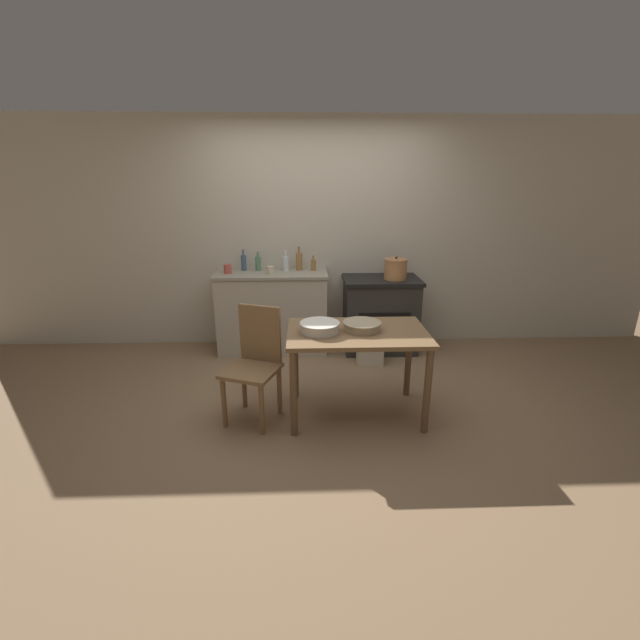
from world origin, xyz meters
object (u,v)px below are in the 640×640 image
(bottle_center_left, at_px, (313,265))
(flour_sack, at_px, (370,349))
(stock_pot, at_px, (396,269))
(mixing_bowl_large, at_px, (320,327))
(mixing_bowl_small, at_px, (362,325))
(chair, at_px, (255,361))
(bottle_mid_left, at_px, (299,261))
(bottle_far_left, at_px, (286,263))
(bottle_left, at_px, (258,263))
(stove, at_px, (380,314))
(bottle_center, at_px, (244,262))
(cup_center_right, at_px, (228,269))
(work_table, at_px, (357,343))
(cup_mid_right, at_px, (270,270))

(bottle_center_left, bearing_deg, flour_sack, -42.05)
(stock_pot, xyz_separation_m, mixing_bowl_large, (-0.88, -1.40, -0.17))
(mixing_bowl_small, bearing_deg, chair, -177.85)
(mixing_bowl_large, height_order, bottle_mid_left, bottle_mid_left)
(bottle_far_left, relative_size, bottle_left, 1.07)
(flour_sack, bearing_deg, mixing_bowl_small, -103.20)
(bottle_far_left, bearing_deg, stove, -6.07)
(stove, xyz_separation_m, mixing_bowl_small, (-0.40, -1.42, 0.35))
(bottle_center, bearing_deg, bottle_center_left, -2.79)
(cup_center_right, bearing_deg, bottle_far_left, 10.68)
(work_table, relative_size, bottle_far_left, 4.94)
(flour_sack, xyz_separation_m, mixing_bowl_small, (-0.23, -0.99, 0.61))
(bottle_left, bearing_deg, stock_pot, -7.42)
(cup_center_right, bearing_deg, chair, -73.40)
(stock_pot, distance_m, mixing_bowl_small, 1.47)
(mixing_bowl_large, distance_m, bottle_mid_left, 1.62)
(stove, height_order, mixing_bowl_small, stove)
(chair, bearing_deg, stove, 69.72)
(work_table, height_order, cup_mid_right, cup_mid_right)
(bottle_left, height_order, bottle_center_left, bottle_left)
(flour_sack, xyz_separation_m, stock_pot, (0.31, 0.36, 0.78))
(mixing_bowl_small, bearing_deg, bottle_left, 122.12)
(bottle_mid_left, bearing_deg, mixing_bowl_large, -83.71)
(chair, bearing_deg, mixing_bowl_small, 22.99)
(bottle_far_left, distance_m, bottle_mid_left, 0.15)
(bottle_far_left, distance_m, cup_center_right, 0.64)
(bottle_mid_left, distance_m, bottle_center, 0.62)
(cup_mid_right, bearing_deg, bottle_center_left, 20.16)
(bottle_mid_left, xyz_separation_m, cup_mid_right, (-0.31, -0.20, -0.06))
(bottle_far_left, bearing_deg, stock_pot, -8.22)
(work_table, distance_m, bottle_far_left, 1.71)
(stove, bearing_deg, chair, -131.12)
(mixing_bowl_large, height_order, mixing_bowl_small, mixing_bowl_large)
(bottle_far_left, distance_m, bottle_left, 0.31)
(stove, xyz_separation_m, work_table, (-0.44, -1.44, 0.21))
(flour_sack, bearing_deg, cup_mid_right, 161.25)
(mixing_bowl_large, relative_size, bottle_mid_left, 1.20)
(chair, distance_m, mixing_bowl_large, 0.60)
(flour_sack, height_order, bottle_center_left, bottle_center_left)
(bottle_center_left, bearing_deg, cup_mid_right, -159.84)
(chair, height_order, bottle_far_left, bottle_far_left)
(mixing_bowl_small, xyz_separation_m, bottle_center, (-1.14, 1.56, 0.22))
(cup_mid_right, bearing_deg, cup_center_right, 172.74)
(mixing_bowl_small, xyz_separation_m, bottle_far_left, (-0.67, 1.53, 0.22))
(bottle_far_left, relative_size, bottle_center_left, 1.34)
(bottle_center, bearing_deg, mixing_bowl_small, -53.94)
(bottle_far_left, distance_m, bottle_center_left, 0.31)
(chair, distance_m, flour_sack, 1.53)
(work_table, xyz_separation_m, bottle_center, (-1.10, 1.58, 0.37))
(stock_pot, bearing_deg, bottle_far_left, 171.78)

